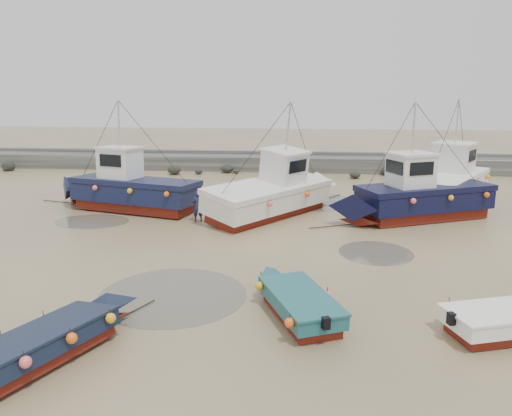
% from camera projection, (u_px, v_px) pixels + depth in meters
% --- Properties ---
extents(ground, '(120.00, 120.00, 0.00)m').
position_uv_depth(ground, '(275.00, 263.00, 20.52)').
color(ground, tan).
rests_on(ground, ground).
extents(seawall, '(60.00, 4.92, 1.50)m').
position_uv_depth(seawall, '(290.00, 163.00, 41.58)').
color(seawall, slate).
rests_on(seawall, ground).
extents(puddle_a, '(5.21, 5.21, 0.01)m').
position_uv_depth(puddle_a, '(173.00, 295.00, 17.47)').
color(puddle_a, '#5A5448').
rests_on(puddle_a, ground).
extents(puddle_b, '(3.22, 3.22, 0.01)m').
position_uv_depth(puddle_b, '(376.00, 253.00, 21.78)').
color(puddle_b, '#5A5448').
rests_on(puddle_b, ground).
extents(puddle_c, '(3.99, 3.99, 0.01)m').
position_uv_depth(puddle_c, '(92.00, 221.00, 26.67)').
color(puddle_c, '#5A5448').
rests_on(puddle_c, ground).
extents(puddle_d, '(5.49, 5.49, 0.01)m').
position_uv_depth(puddle_d, '(312.00, 201.00, 31.11)').
color(puddle_d, '#5A5448').
rests_on(puddle_d, ground).
extents(dinghy_1, '(3.87, 6.30, 1.43)m').
position_uv_depth(dinghy_1, '(51.00, 338.00, 13.50)').
color(dinghy_1, maroon).
rests_on(dinghy_1, ground).
extents(dinghy_2, '(3.15, 5.62, 1.43)m').
position_uv_depth(dinghy_2, '(296.00, 297.00, 15.98)').
color(dinghy_2, maroon).
rests_on(dinghy_2, ground).
extents(cabin_boat_0, '(10.45, 4.75, 6.22)m').
position_uv_depth(cabin_boat_0, '(126.00, 187.00, 28.76)').
color(cabin_boat_0, maroon).
rests_on(cabin_boat_0, ground).
extents(cabin_boat_1, '(7.97, 9.55, 6.22)m').
position_uv_depth(cabin_boat_1, '(275.00, 191.00, 27.86)').
color(cabin_boat_1, maroon).
rests_on(cabin_boat_1, ground).
extents(cabin_boat_2, '(10.10, 5.73, 6.22)m').
position_uv_depth(cabin_boat_2, '(415.00, 196.00, 26.71)').
color(cabin_boat_2, maroon).
rests_on(cabin_boat_2, ground).
extents(cabin_boat_3, '(7.17, 9.69, 6.22)m').
position_uv_depth(cabin_boat_3, '(450.00, 181.00, 30.72)').
color(cabin_boat_3, maroon).
rests_on(cabin_boat_3, ground).
extents(person, '(0.71, 0.59, 1.66)m').
position_uv_depth(person, '(198.00, 221.00, 26.70)').
color(person, '#1C213E').
rests_on(person, ground).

